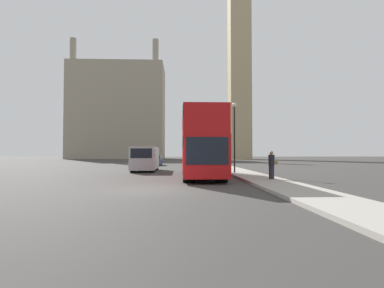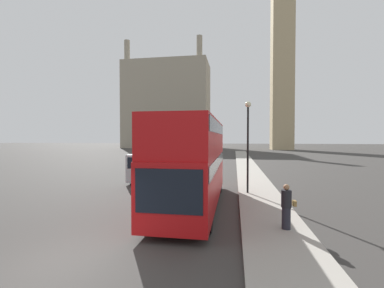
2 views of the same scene
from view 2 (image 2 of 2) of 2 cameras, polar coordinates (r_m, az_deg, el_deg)
ground_plane at (r=8.54m, az=-27.83°, el=-23.20°), size 300.00×300.00×0.00m
sidewalk_strip at (r=7.23m, az=22.95°, el=-27.28°), size 2.50×120.00×0.15m
clock_tower at (r=87.04m, az=19.46°, el=23.30°), size 6.54×6.71×70.57m
building_block_distant at (r=93.19m, az=-5.44°, el=8.48°), size 29.16×15.60×36.50m
red_double_decker_bus at (r=13.23m, az=0.31°, el=-3.25°), size 2.59×10.14×4.40m
white_van at (r=21.90m, az=-8.86°, el=-4.66°), size 2.16×6.13×2.26m
pedestrian at (r=10.37m, az=20.26°, el=-12.92°), size 0.53×0.37×1.66m
street_lamp at (r=16.07m, az=12.32°, el=2.47°), size 0.36×0.36×5.60m
parked_sedan at (r=35.35m, az=-2.27°, el=-3.28°), size 1.82×4.78×1.41m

